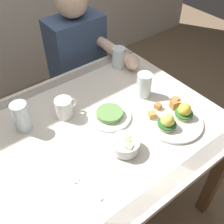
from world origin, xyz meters
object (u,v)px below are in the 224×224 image
water_glass_extra (22,118)px  fruit_bowl (125,145)px  coffee_mug (64,107)px  fork (84,186)px  water_glass_far (119,58)px  diner_person (80,63)px  water_glass_near (144,86)px  dining_table (89,147)px  eggs_benedict_plate (174,118)px  side_plate (110,115)px

water_glass_extra → fruit_bowl: bearing=-53.4°
coffee_mug → fork: 0.40m
fork → water_glass_extra: 0.42m
coffee_mug → water_glass_far: (0.45, 0.17, 0.00)m
coffee_mug → diner_person: bearing=51.0°
coffee_mug → diner_person: size_ratio=0.10×
fork → water_glass_near: 0.59m
dining_table → diner_person: diner_person is taller
diner_person → water_glass_far: bearing=-72.2°
eggs_benedict_plate → water_glass_near: size_ratio=2.17×
dining_table → water_glass_near: size_ratio=9.65×
water_glass_extra → diner_person: size_ratio=0.12×
water_glass_near → diner_person: diner_person is taller
coffee_mug → water_glass_far: 0.49m
water_glass_near → fruit_bowl: bearing=-144.1°
water_glass_near → diner_person: (-0.03, 0.56, -0.14)m
coffee_mug → fork: coffee_mug is taller
fork → water_glass_near: size_ratio=1.24×
fruit_bowl → coffee_mug: coffee_mug is taller
water_glass_extra → water_glass_far: bearing=11.3°
eggs_benedict_plate → water_glass_near: 0.23m
eggs_benedict_plate → fruit_bowl: (-0.28, 0.01, 0.01)m
dining_table → coffee_mug: (-0.02, 0.15, 0.16)m
water_glass_near → coffee_mug: bearing=164.2°
fork → fruit_bowl: bearing=9.5°
fork → water_glass_far: (0.60, 0.54, 0.05)m
diner_person → water_glass_near: bearing=-87.2°
eggs_benedict_plate → fruit_bowl: eggs_benedict_plate is taller
coffee_mug → water_glass_near: (0.39, -0.11, 0.00)m
eggs_benedict_plate → fork: size_ratio=1.75×
side_plate → diner_person: (0.21, 0.59, -0.10)m
diner_person → eggs_benedict_plate: bearing=-89.7°
coffee_mug → water_glass_far: bearing=20.4°
water_glass_extra → diner_person: bearing=36.6°
dining_table → eggs_benedict_plate: bearing=-28.7°
eggs_benedict_plate → side_plate: eggs_benedict_plate is taller
eggs_benedict_plate → water_glass_extra: size_ratio=1.93×
fork → side_plate: side_plate is taller
coffee_mug → diner_person: diner_person is taller
eggs_benedict_plate → fruit_bowl: bearing=178.1°
water_glass_far → diner_person: diner_person is taller
water_glass_extra → coffee_mug: bearing=-12.7°
dining_table → fork: fork is taller
water_glass_extra → side_plate: size_ratio=0.70×
diner_person → fork: bearing=-121.7°
coffee_mug → diner_person: (0.36, 0.45, -0.14)m
water_glass_extra → side_plate: water_glass_extra is taller
dining_table → coffee_mug: bearing=99.2°
fruit_bowl → water_glass_extra: 0.46m
dining_table → water_glass_extra: bearing=137.6°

